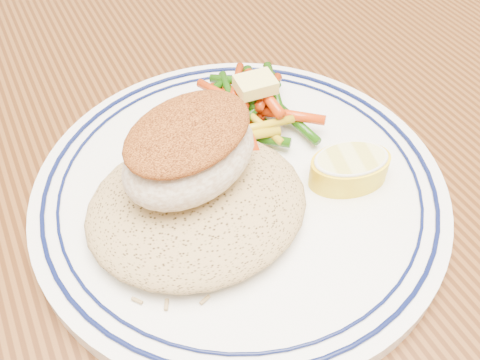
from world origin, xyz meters
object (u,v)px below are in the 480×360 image
dining_table (273,227)px  rice_pilaf (197,202)px  lemon_wedge (349,167)px  plate (240,190)px  vegetable_pile (247,106)px  fish_fillet (189,150)px

dining_table → rice_pilaf: bearing=-154.3°
dining_table → lemon_wedge: lemon_wedge is taller
plate → rice_pilaf: 0.04m
dining_table → lemon_wedge: bearing=-71.1°
vegetable_pile → lemon_wedge: bearing=-69.5°
vegetable_pile → rice_pilaf: bearing=-136.3°
dining_table → fish_fillet: bearing=-162.5°
fish_fillet → plate: bearing=-7.1°
rice_pilaf → lemon_wedge: rice_pilaf is taller
dining_table → plate: 0.12m
lemon_wedge → plate: bearing=156.7°
vegetable_pile → lemon_wedge: (0.03, -0.09, -0.00)m
plate → vegetable_pile: bearing=58.2°
dining_table → plate: (-0.05, -0.03, 0.11)m
lemon_wedge → dining_table: bearing=108.9°
plate → fish_fillet: bearing=172.9°
dining_table → vegetable_pile: (-0.01, 0.03, 0.13)m
rice_pilaf → vegetable_pile: (0.07, 0.07, -0.00)m
vegetable_pile → lemon_wedge: 0.09m
fish_fillet → lemon_wedge: size_ratio=1.80×
dining_table → vegetable_pile: size_ratio=14.74×
dining_table → rice_pilaf: (-0.09, -0.04, 0.13)m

